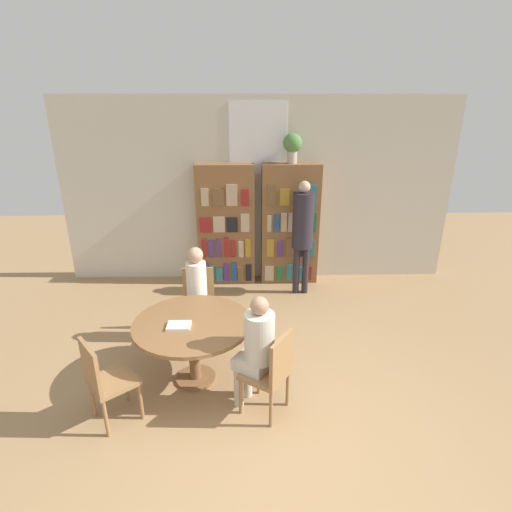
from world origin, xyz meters
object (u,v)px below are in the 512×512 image
object	(u,v)px
chair_far_side	(272,370)
librarian_standing	(303,226)
seated_reader_left	(197,290)
bookshelf_left	(226,225)
chair_near_camera	(104,378)
bookshelf_right	(290,225)
reading_table	(193,331)
chair_left_side	(199,299)
flower_vase	(293,145)
seated_reader_right	(256,346)

from	to	relation	value
chair_far_side	librarian_standing	size ratio (longest dim) A/B	0.50
seated_reader_left	librarian_standing	bearing A→B (deg)	-140.58
bookshelf_left	chair_near_camera	bearing A→B (deg)	-107.07
bookshelf_right	reading_table	distance (m)	2.96
reading_table	chair_near_camera	xyz separation A→B (m)	(-0.75, -0.61, -0.11)
bookshelf_left	chair_left_side	size ratio (longest dim) A/B	2.22
chair_near_camera	flower_vase	bearing A→B (deg)	108.75
flower_vase	seated_reader_right	distance (m)	3.50
chair_far_side	seated_reader_right	distance (m)	0.28
bookshelf_right	seated_reader_left	size ratio (longest dim) A/B	1.57
bookshelf_left	librarian_standing	distance (m)	1.30
chair_left_side	seated_reader_left	size ratio (longest dim) A/B	0.71
chair_left_side	librarian_standing	size ratio (longest dim) A/B	0.50
chair_far_side	bookshelf_right	bearing A→B (deg)	24.18
seated_reader_right	reading_table	bearing A→B (deg)	90.00
chair_near_camera	seated_reader_left	bearing A→B (deg)	113.98
reading_table	bookshelf_right	bearing A→B (deg)	63.76
chair_near_camera	chair_far_side	distance (m)	1.56
reading_table	chair_left_side	bearing A→B (deg)	92.99
seated_reader_right	chair_far_side	bearing A→B (deg)	-90.00
chair_far_side	seated_reader_left	size ratio (longest dim) A/B	0.71
bookshelf_right	seated_reader_right	world-z (taller)	bookshelf_right
chair_far_side	chair_left_side	bearing A→B (deg)	63.00
seated_reader_left	bookshelf_right	bearing A→B (deg)	-128.85
chair_near_camera	chair_far_side	world-z (taller)	same
chair_left_side	seated_reader_left	world-z (taller)	seated_reader_left
seated_reader_right	librarian_standing	distance (m)	2.71
chair_near_camera	chair_left_side	size ratio (longest dim) A/B	1.00
seated_reader_left	librarian_standing	xyz separation A→B (m)	(1.48, 1.35, 0.40)
chair_left_side	chair_far_side	distance (m)	1.72
chair_left_side	librarian_standing	world-z (taller)	librarian_standing
bookshelf_left	chair_near_camera	xyz separation A→B (m)	(-1.00, -3.24, -0.49)
bookshelf_right	flower_vase	xyz separation A→B (m)	(0.00, 0.00, 1.27)
bookshelf_right	chair_left_side	bearing A→B (deg)	-128.89
bookshelf_right	seated_reader_left	bearing A→B (deg)	-125.86
reading_table	librarian_standing	distance (m)	2.62
bookshelf_right	reading_table	world-z (taller)	bookshelf_right
flower_vase	chair_left_side	size ratio (longest dim) A/B	0.51
reading_table	chair_left_side	distance (m)	0.97
reading_table	chair_near_camera	distance (m)	0.97
bookshelf_right	chair_near_camera	distance (m)	3.87
flower_vase	reading_table	xyz separation A→B (m)	(-1.30, -2.64, -1.65)
seated_reader_right	seated_reader_left	bearing A→B (deg)	63.08
bookshelf_left	bookshelf_right	world-z (taller)	same
bookshelf_left	librarian_standing	size ratio (longest dim) A/B	1.10
reading_table	chair_near_camera	bearing A→B (deg)	-141.01
seated_reader_right	chair_near_camera	bearing A→B (deg)	130.19
bookshelf_right	chair_far_side	distance (m)	3.24
chair_far_side	seated_reader_right	size ratio (longest dim) A/B	0.72
librarian_standing	seated_reader_right	bearing A→B (deg)	-106.91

